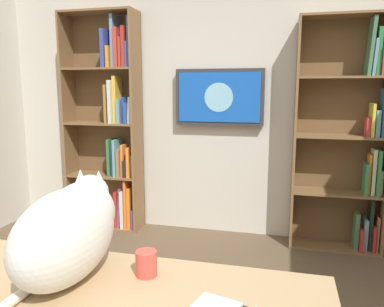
{
  "coord_description": "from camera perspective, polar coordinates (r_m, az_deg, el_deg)",
  "views": [
    {
      "loc": [
        -0.68,
        1.51,
        1.45
      ],
      "look_at": [
        -0.04,
        -1.07,
        1.0
      ],
      "focal_mm": 35.58,
      "sensor_mm": 36.0,
      "label": 1
    }
  ],
  "objects": [
    {
      "name": "wall_back",
      "position": [
        3.8,
        3.69,
        8.15
      ],
      "size": [
        4.52,
        0.06,
        2.7
      ],
      "primitive_type": "cube",
      "color": "beige",
      "rests_on": "ground"
    },
    {
      "name": "cat",
      "position": [
        1.5,
        -17.64,
        -10.64
      ],
      "size": [
        0.28,
        0.68,
        0.38
      ],
      "color": "white",
      "rests_on": "desk"
    },
    {
      "name": "wall_mounted_tv",
      "position": [
        3.71,
        4.12,
        8.4
      ],
      "size": [
        0.86,
        0.07,
        0.54
      ],
      "color": "#333338"
    },
    {
      "name": "bookshelf_right",
      "position": [
        3.99,
        -11.88,
        4.31
      ],
      "size": [
        0.77,
        0.28,
        2.2
      ],
      "color": "brown",
      "rests_on": "ground"
    },
    {
      "name": "coffee_mug",
      "position": [
        1.49,
        -6.86,
        -16.04
      ],
      "size": [
        0.08,
        0.08,
        0.1
      ],
      "primitive_type": "cylinder",
      "color": "#D84C3F",
      "rests_on": "desk"
    },
    {
      "name": "bookshelf_left",
      "position": [
        3.64,
        22.66,
        2.15
      ],
      "size": [
        0.79,
        0.28,
        2.07
      ],
      "color": "brown",
      "rests_on": "ground"
    }
  ]
}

